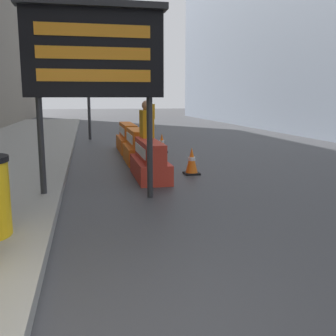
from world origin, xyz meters
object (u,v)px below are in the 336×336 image
(jersey_barrier_orange_near, at_px, (137,148))
(jersey_barrier_orange_far, at_px, (128,139))
(jersey_barrier_red_striped, at_px, (150,162))
(traffic_cone_near, at_px, (162,143))
(pedestrian_passerby, at_px, (147,130))
(message_board, at_px, (94,53))
(pedestrian_worker, at_px, (149,115))
(traffic_light_near_curb, at_px, (88,77))
(traffic_cone_mid, at_px, (192,161))

(jersey_barrier_orange_near, bearing_deg, jersey_barrier_orange_far, 90.00)
(jersey_barrier_red_striped, bearing_deg, traffic_cone_near, 75.40)
(traffic_cone_near, xyz_separation_m, pedestrian_passerby, (-0.97, -3.25, 0.68))
(jersey_barrier_red_striped, height_order, pedestrian_passerby, pedestrian_passerby)
(message_board, xyz_separation_m, jersey_barrier_orange_near, (1.15, 3.81, -2.02))
(jersey_barrier_orange_near, relative_size, pedestrian_worker, 1.01)
(pedestrian_worker, bearing_deg, traffic_light_near_curb, -33.37)
(traffic_cone_mid, distance_m, pedestrian_worker, 8.21)
(traffic_cone_near, bearing_deg, message_board, -111.19)
(traffic_light_near_curb, bearing_deg, message_board, -89.84)
(jersey_barrier_red_striped, distance_m, pedestrian_worker, 8.51)
(jersey_barrier_red_striped, distance_m, pedestrian_passerby, 0.91)
(jersey_barrier_red_striped, xyz_separation_m, jersey_barrier_orange_near, (0.00, 2.12, 0.03))
(message_board, relative_size, jersey_barrier_orange_near, 1.89)
(message_board, distance_m, pedestrian_passerby, 3.00)
(traffic_light_near_curb, bearing_deg, jersey_barrier_orange_near, -79.23)
(jersey_barrier_orange_near, distance_m, traffic_light_near_curb, 6.66)
(traffic_light_near_curb, bearing_deg, jersey_barrier_red_striped, -81.94)
(jersey_barrier_orange_far, height_order, traffic_cone_near, jersey_barrier_orange_far)
(jersey_barrier_orange_near, xyz_separation_m, traffic_cone_near, (1.02, 1.78, -0.10))
(message_board, relative_size, pedestrian_worker, 1.91)
(message_board, distance_m, jersey_barrier_orange_far, 6.57)
(jersey_barrier_orange_near, distance_m, pedestrian_passerby, 1.58)
(jersey_barrier_red_striped, height_order, pedestrian_worker, pedestrian_worker)
(message_board, bearing_deg, traffic_light_near_curb, 90.16)
(jersey_barrier_orange_near, bearing_deg, message_board, -106.81)
(pedestrian_worker, xyz_separation_m, pedestrian_passerby, (-1.28, -7.73, -0.01))
(pedestrian_passerby, bearing_deg, jersey_barrier_orange_far, -2.69)
(jersey_barrier_orange_near, bearing_deg, pedestrian_passerby, -88.25)
(jersey_barrier_orange_near, relative_size, traffic_cone_near, 2.79)
(traffic_cone_near, bearing_deg, jersey_barrier_orange_far, 151.57)
(jersey_barrier_orange_near, bearing_deg, jersey_barrier_red_striped, -90.00)
(message_board, height_order, pedestrian_worker, message_board)
(message_board, bearing_deg, jersey_barrier_orange_far, 79.39)
(traffic_cone_mid, xyz_separation_m, pedestrian_passerby, (-0.96, 0.45, 0.68))
(jersey_barrier_orange_far, relative_size, pedestrian_worker, 1.28)
(jersey_barrier_orange_far, bearing_deg, traffic_cone_near, -28.43)
(message_board, xyz_separation_m, pedestrian_passerby, (1.20, 2.34, -1.44))
(traffic_cone_mid, bearing_deg, jersey_barrier_red_striped, -168.22)
(jersey_barrier_orange_far, bearing_deg, traffic_cone_mid, -76.76)
(jersey_barrier_red_striped, relative_size, jersey_barrier_orange_near, 1.14)
(jersey_barrier_red_striped, relative_size, traffic_cone_mid, 3.14)
(pedestrian_worker, distance_m, pedestrian_passerby, 7.83)
(jersey_barrier_orange_near, height_order, traffic_light_near_curb, traffic_light_near_curb)
(traffic_cone_near, bearing_deg, jersey_barrier_orange_near, -119.72)
(jersey_barrier_orange_near, xyz_separation_m, traffic_cone_mid, (1.00, -1.92, -0.09))
(jersey_barrier_orange_near, bearing_deg, traffic_light_near_curb, 100.77)
(pedestrian_worker, bearing_deg, pedestrian_passerby, 45.73)
(traffic_cone_near, height_order, pedestrian_passerby, pedestrian_passerby)
(jersey_barrier_orange_far, xyz_separation_m, pedestrian_worker, (1.32, 3.93, 0.60))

